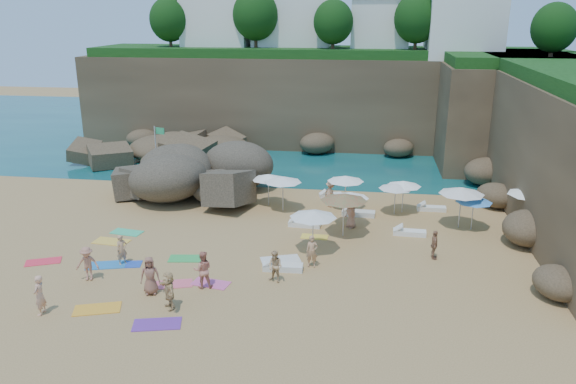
# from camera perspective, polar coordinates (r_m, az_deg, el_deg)

# --- Properties ---
(ground) EXTENTS (120.00, 120.00, 0.00)m
(ground) POSITION_cam_1_polar(r_m,az_deg,el_deg) (30.38, -4.58, -5.14)
(ground) COLOR tan
(ground) RESTS_ON ground
(seawater) EXTENTS (120.00, 120.00, 0.00)m
(seawater) POSITION_cam_1_polar(r_m,az_deg,el_deg) (58.80, 1.89, 6.18)
(seawater) COLOR #0C4751
(seawater) RESTS_ON ground
(cliff_back) EXTENTS (44.00, 8.00, 8.00)m
(cliff_back) POSITION_cam_1_polar(r_m,az_deg,el_deg) (53.01, 3.49, 9.27)
(cliff_back) COLOR brown
(cliff_back) RESTS_ON ground
(cliff_corner) EXTENTS (10.00, 12.00, 8.00)m
(cliff_corner) POSITION_cam_1_polar(r_m,az_deg,el_deg) (49.04, 20.85, 7.46)
(cliff_corner) COLOR brown
(cliff_corner) RESTS_ON ground
(rock_promontory) EXTENTS (12.00, 7.00, 2.00)m
(rock_promontory) POSITION_cam_1_polar(r_m,az_deg,el_deg) (48.09, -13.22, 3.09)
(rock_promontory) COLOR brown
(rock_promontory) RESTS_ON ground
(clifftop_buildings) EXTENTS (28.48, 9.48, 7.00)m
(clifftop_buildings) POSITION_cam_1_polar(r_m,az_deg,el_deg) (53.16, 4.80, 17.10)
(clifftop_buildings) COLOR white
(clifftop_buildings) RESTS_ON cliff_back
(clifftop_trees) EXTENTS (35.60, 23.82, 4.40)m
(clifftop_trees) POSITION_cam_1_polar(r_m,az_deg,el_deg) (46.80, 6.59, 16.99)
(clifftop_trees) COLOR #11380F
(clifftop_trees) RESTS_ON ground
(marina_masts) EXTENTS (3.10, 0.10, 6.00)m
(marina_masts) POSITION_cam_1_polar(r_m,az_deg,el_deg) (62.29, -13.54, 9.16)
(marina_masts) COLOR white
(marina_masts) RESTS_ON ground
(rock_outcrop) EXTENTS (9.69, 8.21, 3.34)m
(rock_outcrop) POSITION_cam_1_polar(r_m,az_deg,el_deg) (38.16, -10.16, -0.53)
(rock_outcrop) COLOR brown
(rock_outcrop) RESTS_ON ground
(flag_pole) EXTENTS (0.79, 0.27, 4.13)m
(flag_pole) POSITION_cam_1_polar(r_m,az_deg,el_deg) (41.32, -13.12, 4.49)
(flag_pole) COLOR silver
(flag_pole) RESTS_ON ground
(parasol_0) EXTENTS (2.17, 2.17, 2.05)m
(parasol_0) POSITION_cam_1_polar(r_m,az_deg,el_deg) (35.55, -2.01, 1.56)
(parasol_0) COLOR silver
(parasol_0) RESTS_ON ground
(parasol_1) EXTENTS (2.28, 2.28, 2.16)m
(parasol_1) POSITION_cam_1_polar(r_m,az_deg,el_deg) (34.97, 5.88, 1.37)
(parasol_1) COLOR silver
(parasol_1) RESTS_ON ground
(parasol_2) EXTENTS (2.14, 2.14, 2.02)m
(parasol_2) POSITION_cam_1_polar(r_m,az_deg,el_deg) (34.92, 11.67, 0.85)
(parasol_2) COLOR silver
(parasol_2) RESTS_ON ground
(parasol_3) EXTENTS (2.16, 2.16, 2.04)m
(parasol_3) POSITION_cam_1_polar(r_m,az_deg,el_deg) (32.15, 6.33, -0.32)
(parasol_3) COLOR silver
(parasol_3) RESTS_ON ground
(parasol_4) EXTENTS (2.06, 2.06, 1.95)m
(parasol_4) POSITION_cam_1_polar(r_m,az_deg,el_deg) (34.52, 10.89, 0.59)
(parasol_4) COLOR silver
(parasol_4) RESTS_ON ground
(parasol_5) EXTENTS (2.33, 2.33, 2.20)m
(parasol_5) POSITION_cam_1_polar(r_m,az_deg,el_deg) (34.49, -0.52, 1.31)
(parasol_5) COLOR silver
(parasol_5) RESTS_ON ground
(parasol_6) EXTENTS (2.59, 2.59, 2.45)m
(parasol_6) POSITION_cam_1_polar(r_m,az_deg,el_deg) (30.57, 5.71, -0.53)
(parasol_6) COLOR silver
(parasol_6) RESTS_ON ground
(parasol_7) EXTENTS (2.56, 2.56, 2.42)m
(parasol_7) POSITION_cam_1_polar(r_m,az_deg,el_deg) (33.09, 17.24, 0.12)
(parasol_7) COLOR silver
(parasol_7) RESTS_ON ground
(parasol_8) EXTENTS (2.62, 2.62, 2.48)m
(parasol_8) POSITION_cam_1_polar(r_m,az_deg,el_deg) (34.13, 23.52, 0.05)
(parasol_8) COLOR silver
(parasol_8) RESTS_ON ground
(parasol_9) EXTENTS (2.41, 2.41, 2.27)m
(parasol_9) POSITION_cam_1_polar(r_m,az_deg,el_deg) (28.41, 2.57, -2.23)
(parasol_9) COLOR silver
(parasol_9) RESTS_ON ground
(parasol_10) EXTENTS (2.06, 2.06, 1.95)m
(parasol_10) POSITION_cam_1_polar(r_m,az_deg,el_deg) (33.18, 18.37, -0.73)
(parasol_10) COLOR silver
(parasol_10) RESTS_ON ground
(lounger_0) EXTENTS (1.88, 0.72, 0.29)m
(lounger_0) POSITION_cam_1_polar(r_m,az_deg,el_deg) (32.46, 1.70, -3.28)
(lounger_0) COLOR white
(lounger_0) RESTS_ON ground
(lounger_1) EXTENTS (1.77, 0.61, 0.27)m
(lounger_1) POSITION_cam_1_polar(r_m,az_deg,el_deg) (36.14, 14.36, -1.63)
(lounger_1) COLOR white
(lounger_1) RESTS_ON ground
(lounger_2) EXTENTS (1.62, 0.97, 0.24)m
(lounger_2) POSITION_cam_1_polar(r_m,az_deg,el_deg) (37.76, 4.36, -0.30)
(lounger_2) COLOR white
(lounger_2) RESTS_ON ground
(lounger_3) EXTENTS (1.82, 0.67, 0.28)m
(lounger_3) POSITION_cam_1_polar(r_m,az_deg,el_deg) (31.95, 12.25, -4.06)
(lounger_3) COLOR white
(lounger_3) RESTS_ON ground
(lounger_4) EXTENTS (2.02, 0.77, 0.31)m
(lounger_4) POSITION_cam_1_polar(r_m,az_deg,el_deg) (34.41, 7.17, -2.15)
(lounger_4) COLOR silver
(lounger_4) RESTS_ON ground
(lounger_5) EXTENTS (1.93, 0.73, 0.30)m
(lounger_5) POSITION_cam_1_polar(r_m,az_deg,el_deg) (27.14, -0.52, -7.65)
(lounger_5) COLOR silver
(lounger_5) RESTS_ON ground
(towel_0) EXTENTS (1.74, 1.13, 0.03)m
(towel_0) POSITION_cam_1_polar(r_m,az_deg,el_deg) (28.86, -16.25, -7.08)
(towel_0) COLOR #2249B5
(towel_0) RESTS_ON ground
(towel_1) EXTENTS (1.87, 1.31, 0.03)m
(towel_1) POSITION_cam_1_polar(r_m,az_deg,el_deg) (26.37, -11.54, -9.15)
(towel_1) COLOR #E6596E
(towel_1) RESTS_ON ground
(towel_2) EXTENTS (2.10, 1.50, 0.03)m
(towel_2) POSITION_cam_1_polar(r_m,az_deg,el_deg) (25.16, -18.81, -11.18)
(towel_2) COLOR orange
(towel_2) RESTS_ON ground
(towel_3) EXTENTS (1.91, 1.14, 0.03)m
(towel_3) POSITION_cam_1_polar(r_m,az_deg,el_deg) (28.81, -10.23, -6.66)
(towel_3) COLOR green
(towel_3) RESTS_ON ground
(towel_4) EXTENTS (1.97, 1.12, 0.03)m
(towel_4) POSITION_cam_1_polar(r_m,az_deg,el_deg) (31.83, -17.50, -4.82)
(towel_4) COLOR gold
(towel_4) RESTS_ON ground
(towel_5) EXTENTS (2.15, 1.58, 0.03)m
(towel_5) POSITION_cam_1_polar(r_m,az_deg,el_deg) (28.23, -0.77, -6.89)
(towel_5) COLOR silver
(towel_5) RESTS_ON ground
(towel_6) EXTENTS (2.06, 1.37, 0.03)m
(towel_6) POSITION_cam_1_polar(r_m,az_deg,el_deg) (23.41, -13.16, -12.94)
(towel_6) COLOR #662D94
(towel_6) RESTS_ON ground
(towel_7) EXTENTS (1.86, 1.44, 0.03)m
(towel_7) POSITION_cam_1_polar(r_m,az_deg,el_deg) (30.55, -23.60, -6.50)
(towel_7) COLOR #F02A3F
(towel_7) RESTS_ON ground
(towel_8) EXTENTS (2.05, 1.42, 0.03)m
(towel_8) POSITION_cam_1_polar(r_m,az_deg,el_deg) (29.06, -17.99, -7.07)
(towel_8) COLOR #2271B7
(towel_8) RESTS_ON ground
(towel_9) EXTENTS (1.83, 1.15, 0.03)m
(towel_9) POSITION_cam_1_polar(r_m,az_deg,el_deg) (26.15, -7.85, -9.18)
(towel_9) COLOR #D85494
(towel_9) RESTS_ON ground
(towel_11) EXTENTS (1.85, 1.13, 0.03)m
(towel_11) POSITION_cam_1_polar(r_m,az_deg,el_deg) (32.88, -16.05, -3.95)
(towel_11) COLOR #36BE7F
(towel_11) RESTS_ON ground
(towel_12) EXTENTS (1.50, 0.78, 0.03)m
(towel_12) POSITION_cam_1_polar(r_m,az_deg,el_deg) (31.04, 2.71, -4.56)
(towel_12) COLOR yellow
(towel_12) RESTS_ON ground
(person_stand_0) EXTENTS (0.63, 0.66, 1.52)m
(person_stand_0) POSITION_cam_1_polar(r_m,az_deg,el_deg) (28.67, -16.53, -5.65)
(person_stand_0) COLOR tan
(person_stand_0) RESTS_ON ground
(person_stand_1) EXTENTS (1.00, 0.88, 1.74)m
(person_stand_1) POSITION_cam_1_polar(r_m,az_deg,el_deg) (25.50, -8.65, -7.81)
(person_stand_1) COLOR tan
(person_stand_1) RESTS_ON ground
(person_stand_2) EXTENTS (1.11, 1.13, 1.74)m
(person_stand_2) POSITION_cam_1_polar(r_m,az_deg,el_deg) (35.56, 4.35, -0.18)
(person_stand_2) COLOR tan
(person_stand_2) RESTS_ON ground
(person_stand_3) EXTENTS (0.38, 0.89, 1.50)m
(person_stand_3) POSITION_cam_1_polar(r_m,az_deg,el_deg) (29.02, 14.65, -5.21)
(person_stand_3) COLOR #9E6D4F
(person_stand_3) RESTS_ON ground
(person_stand_4) EXTENTS (0.85, 0.89, 1.63)m
(person_stand_4) POSITION_cam_1_polar(r_m,az_deg,el_deg) (32.29, 6.42, -2.22)
(person_stand_4) COLOR tan
(person_stand_4) RESTS_ON ground
(person_stand_5) EXTENTS (1.45, 0.61, 1.52)m
(person_stand_5) POSITION_cam_1_polar(r_m,az_deg,el_deg) (40.74, -4.08, 2.00)
(person_stand_5) COLOR #A47252
(person_stand_5) RESTS_ON ground
(person_stand_6) EXTENTS (0.44, 0.65, 1.72)m
(person_stand_6) POSITION_cam_1_polar(r_m,az_deg,el_deg) (25.24, -23.94, -9.55)
(person_stand_6) COLOR #DFA17E
(person_stand_6) RESTS_ON ground
(person_lie_0) EXTENTS (1.31, 1.77, 0.43)m
(person_lie_0) POSITION_cam_1_polar(r_m,az_deg,el_deg) (27.72, -19.57, -8.03)
(person_lie_0) COLOR #B07158
(person_lie_0) RESTS_ON ground
(person_lie_2) EXTENTS (1.30, 1.88, 0.46)m
(person_lie_2) POSITION_cam_1_polar(r_m,az_deg,el_deg) (25.67, -13.74, -9.56)
(person_lie_2) COLOR brown
(person_lie_2) RESTS_ON ground
(person_lie_3) EXTENTS (2.17, 2.14, 0.43)m
(person_lie_3) POSITION_cam_1_polar(r_m,az_deg,el_deg) (24.36, -11.92, -11.03)
(person_lie_3) COLOR tan
(person_lie_3) RESTS_ON ground
(person_lie_4) EXTENTS (0.72, 1.61, 0.37)m
(person_lie_4) POSITION_cam_1_polar(r_m,az_deg,el_deg) (27.47, 2.43, -7.24)
(person_lie_4) COLOR tan
(person_lie_4) RESTS_ON ground
(person_lie_5) EXTENTS (1.27, 1.65, 0.56)m
(person_lie_5) POSITION_cam_1_polar(r_m,az_deg,el_deg) (25.95, -1.30, -8.57)
(person_lie_5) COLOR tan
(person_lie_5) RESTS_ON ground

